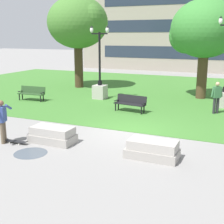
# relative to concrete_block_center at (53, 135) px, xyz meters

# --- Properties ---
(ground_plane) EXTENTS (140.00, 140.00, 0.00)m
(ground_plane) POSITION_rel_concrete_block_center_xyz_m (2.28, 2.48, -0.31)
(ground_plane) COLOR gray
(grass_lawn) EXTENTS (40.00, 20.00, 0.02)m
(grass_lawn) POSITION_rel_concrete_block_center_xyz_m (2.28, 12.48, -0.30)
(grass_lawn) COLOR #3D752D
(grass_lawn) RESTS_ON ground
(concrete_block_center) EXTENTS (1.80, 0.90, 0.64)m
(concrete_block_center) POSITION_rel_concrete_block_center_xyz_m (0.00, 0.00, 0.00)
(concrete_block_center) COLOR #9E9991
(concrete_block_center) RESTS_ON ground
(concrete_block_left) EXTENTS (1.80, 0.90, 0.64)m
(concrete_block_left) POSITION_rel_concrete_block_center_xyz_m (4.06, 0.01, 0.00)
(concrete_block_left) COLOR #9E9991
(concrete_block_left) RESTS_ON ground
(person_skateboarder) EXTENTS (0.48, 1.52, 1.71)m
(person_skateboarder) POSITION_rel_concrete_block_center_xyz_m (-1.73, -0.81, 0.67)
(person_skateboarder) COLOR brown
(person_skateboarder) RESTS_ON ground
(skateboard) EXTENTS (1.03, 0.28, 0.14)m
(skateboard) POSITION_rel_concrete_block_center_xyz_m (-1.26, -0.69, -0.22)
(skateboard) COLOR black
(skateboard) RESTS_ON ground
(puddle) EXTENTS (1.20, 1.20, 0.01)m
(puddle) POSITION_rel_concrete_block_center_xyz_m (-0.07, -1.31, -0.30)
(puddle) COLOR #47515B
(puddle) RESTS_ON ground
(park_bench_near_right) EXTENTS (1.85, 0.77, 0.90)m
(park_bench_near_right) POSITION_rel_concrete_block_center_xyz_m (1.05, 5.99, 0.23)
(park_bench_near_right) COLOR black
(park_bench_near_right) RESTS_ON grass_lawn
(park_bench_far_left) EXTENTS (1.83, 0.63, 0.90)m
(park_bench_far_left) POSITION_rel_concrete_block_center_xyz_m (-5.85, 6.33, 0.23)
(park_bench_far_left) COLOR #284723
(park_bench_far_left) RESTS_ON grass_lawn
(lamp_post_center) EXTENTS (1.32, 0.80, 4.71)m
(lamp_post_center) POSITION_rel_concrete_block_center_xyz_m (-2.09, 8.63, 0.68)
(lamp_post_center) COLOR #ADA89E
(lamp_post_center) RESTS_ON grass_lawn
(tree_near_left) EXTENTS (4.60, 4.38, 6.40)m
(tree_near_left) POSITION_rel_concrete_block_center_xyz_m (3.99, 11.50, 4.16)
(tree_near_left) COLOR #4C3823
(tree_near_left) RESTS_ON grass_lawn
(tree_far_right) EXTENTS (4.95, 4.71, 7.09)m
(tree_far_right) POSITION_rel_concrete_block_center_xyz_m (-5.76, 12.25, 4.72)
(tree_far_right) COLOR #42301E
(tree_far_right) RESTS_ON grass_lawn
(person_bystander_near_lawn) EXTENTS (0.61, 0.43, 1.71)m
(person_bystander_near_lawn) POSITION_rel_concrete_block_center_xyz_m (5.41, 7.44, 0.68)
(person_bystander_near_lawn) COLOR #28282D
(person_bystander_near_lawn) RESTS_ON grass_lawn
(building_facade_distant) EXTENTS (25.00, 1.03, 11.60)m
(building_facade_distant) POSITION_rel_concrete_block_center_xyz_m (-0.59, 26.97, 5.49)
(building_facade_distant) COLOR gray
(building_facade_distant) RESTS_ON ground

